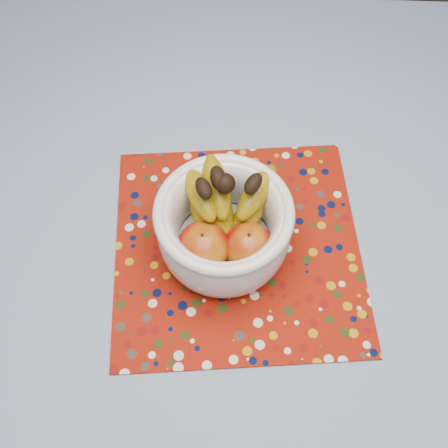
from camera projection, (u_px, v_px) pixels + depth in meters
The scene contains 4 objects.
table at pixel (254, 265), 0.98m from camera, with size 1.20×1.20×0.75m.
tablecloth at pixel (256, 245), 0.90m from camera, with size 1.32×1.32×0.01m, color slate.
placemat at pixel (237, 246), 0.90m from camera, with size 0.41×0.41×0.00m, color maroon.
fruit_bowl at pixel (225, 222), 0.83m from camera, with size 0.23×0.22×0.18m.
Camera 1 is at (-0.04, -0.43, 1.56)m, focal length 42.00 mm.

